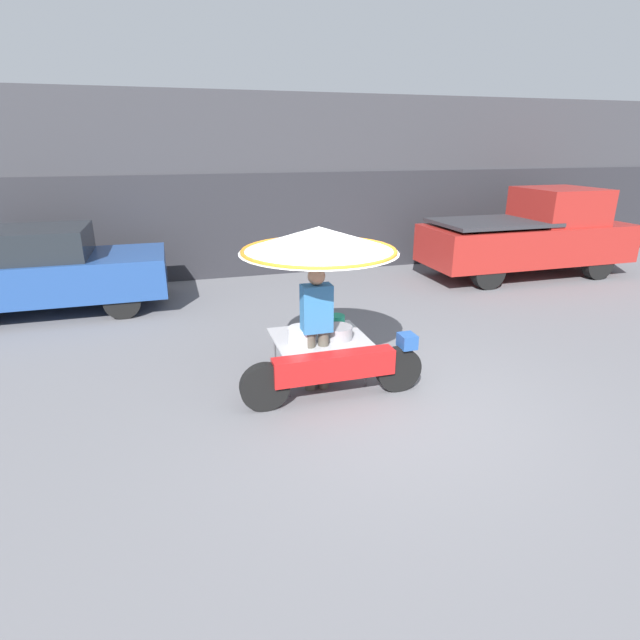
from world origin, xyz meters
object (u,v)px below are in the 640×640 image
at_px(vendor_person, 317,323).
at_px(pickup_truck, 531,235).
at_px(parked_car, 43,270).
at_px(vendor_motorcycle_cart, 321,264).

xyz_separation_m(vendor_person, pickup_truck, (6.59, 4.25, 0.06)).
height_order(parked_car, pickup_truck, pickup_truck).
bearing_deg(pickup_truck, vendor_person, -147.17).
bearing_deg(vendor_motorcycle_cart, parked_car, 134.17).
relative_size(vendor_motorcycle_cart, pickup_truck, 0.47).
height_order(vendor_person, pickup_truck, pickup_truck).
xyz_separation_m(vendor_motorcycle_cart, vendor_person, (-0.13, -0.24, -0.70)).
bearing_deg(parked_car, vendor_person, -48.27).
distance_m(vendor_person, parked_car, 6.02).
distance_m(vendor_motorcycle_cart, pickup_truck, 7.63).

